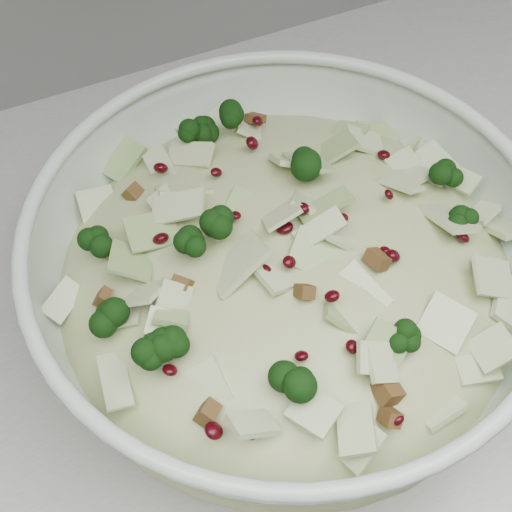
% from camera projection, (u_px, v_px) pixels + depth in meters
% --- Properties ---
extents(counter, '(3.60, 0.60, 0.90)m').
position_uv_depth(counter, '(503.00, 323.00, 1.12)').
color(counter, silver).
rests_on(counter, floor).
extents(mixing_bowl, '(0.40, 0.40, 0.15)m').
position_uv_depth(mixing_bowl, '(286.00, 282.00, 0.53)').
color(mixing_bowl, silver).
rests_on(mixing_bowl, counter).
extents(salad, '(0.39, 0.39, 0.15)m').
position_uv_depth(salad, '(287.00, 263.00, 0.52)').
color(salad, '#C5CE8D').
rests_on(salad, mixing_bowl).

